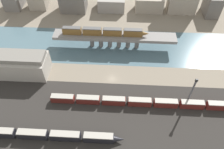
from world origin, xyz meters
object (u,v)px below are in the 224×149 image
train_on_bridge (104,32)px  warehouse_building (16,64)px  train_yard_mid (142,102)px  signal_tower (191,92)px  train_yard_near (53,135)px

train_on_bridge → warehouse_building: (-40.59, -22.08, -4.17)m
train_on_bridge → train_yard_mid: bearing=-63.0°
train_on_bridge → signal_tower: 53.19m
train_on_bridge → train_yard_mid: train_on_bridge is taller
train_on_bridge → signal_tower: size_ratio=2.86×
signal_tower → warehouse_building: bearing=170.0°
train_yard_near → train_yard_mid: (35.13, 17.45, -0.08)m
train_yard_near → warehouse_building: warehouse_building is taller
train_on_bridge → train_yard_near: (-15.75, -55.48, -7.97)m
signal_tower → train_yard_near: bearing=-160.5°
train_on_bridge → train_yard_near: 58.22m
train_on_bridge → warehouse_building: bearing=-151.5°
train_on_bridge → train_yard_near: bearing=-105.9°
train_yard_mid → warehouse_building: warehouse_building is taller
train_on_bridge → warehouse_building: size_ratio=1.52×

